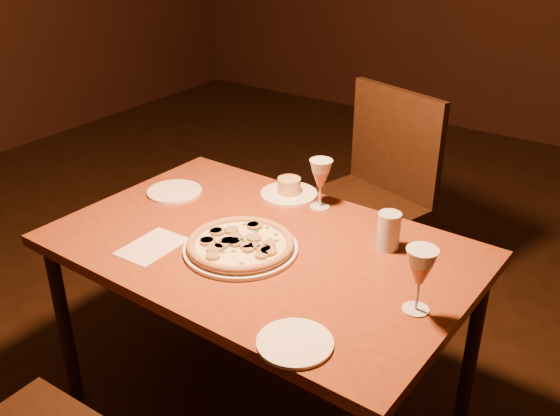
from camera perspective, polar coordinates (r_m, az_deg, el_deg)
The scene contains 10 objects.
dining_table at distance 1.98m, azimuth -1.69°, elevation -4.80°, with size 1.33×0.88×0.70m.
chair_far at distance 2.64m, azimuth 8.11°, elevation 1.24°, with size 0.59×0.59×0.98m.
pizza_plate at distance 1.91m, azimuth -3.63°, elevation -3.38°, with size 0.35×0.35×0.04m.
ramekin_saucer at distance 2.26m, azimuth 0.83°, elevation 1.68°, with size 0.21×0.21×0.07m.
wine_glass_far at distance 2.14m, azimuth 3.72°, elevation 2.19°, with size 0.08×0.08×0.18m, color #BE6C4F, non-canonical shape.
wine_glass_right at distance 1.65m, azimuth 12.60°, elevation -6.48°, with size 0.08×0.08×0.18m, color #BE6C4F, non-canonical shape.
water_tumbler at distance 1.93m, azimuth 9.91°, elevation -2.07°, with size 0.07×0.07×0.12m, color #B1B9C1.
side_plate_left at distance 2.31m, azimuth -9.63°, elevation 1.49°, with size 0.20×0.20×0.01m, color white.
side_plate_near at distance 1.55m, azimuth 1.37°, elevation -12.23°, with size 0.19×0.19×0.01m, color white.
menu_card at distance 1.98m, azimuth -11.61°, elevation -3.45°, with size 0.14×0.20×0.00m, color beige.
Camera 1 is at (1.07, -1.26, 1.67)m, focal length 40.00 mm.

